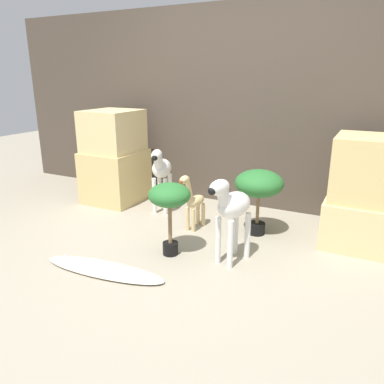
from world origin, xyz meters
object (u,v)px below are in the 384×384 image
at_px(zebra_right, 231,207).
at_px(giraffe_figurine, 194,201).
at_px(surfboard, 103,269).
at_px(potted_palm_front, 170,199).
at_px(zebra_left, 161,170).
at_px(potted_palm_back, 259,186).

xyz_separation_m(zebra_right, giraffe_figurine, (-0.57, 0.48, -0.18)).
bearing_deg(surfboard, zebra_right, 35.87).
bearing_deg(surfboard, potted_palm_front, 56.78).
xyz_separation_m(zebra_left, potted_palm_front, (0.62, -0.88, 0.02)).
xyz_separation_m(potted_palm_front, potted_palm_back, (0.52, 0.74, -0.01)).
bearing_deg(zebra_left, zebra_right, -34.95).
relative_size(zebra_left, potted_palm_back, 1.16).
xyz_separation_m(zebra_right, potted_palm_front, (-0.50, -0.10, 0.02)).
bearing_deg(surfboard, giraffe_figurine, 76.66).
xyz_separation_m(zebra_left, giraffe_figurine, (0.55, -0.30, -0.18)).
distance_m(zebra_right, zebra_left, 1.36).
xyz_separation_m(giraffe_figurine, surfboard, (-0.25, -1.07, -0.27)).
distance_m(potted_palm_front, surfboard, 0.75).
height_order(zebra_right, giraffe_figurine, zebra_right).
relative_size(giraffe_figurine, potted_palm_front, 0.93).
bearing_deg(potted_palm_front, potted_palm_back, 55.02).
relative_size(potted_palm_front, potted_palm_back, 1.00).
bearing_deg(potted_palm_front, zebra_left, 125.06).
height_order(zebra_left, potted_palm_front, zebra_left).
height_order(zebra_left, giraffe_figurine, zebra_left).
bearing_deg(zebra_right, zebra_left, 145.05).
distance_m(zebra_left, potted_palm_front, 1.07).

